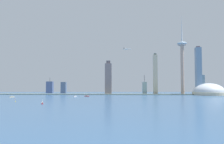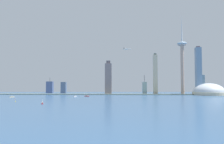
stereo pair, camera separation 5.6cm
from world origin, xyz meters
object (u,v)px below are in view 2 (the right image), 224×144
object	(u,v)px
observation_tower	(182,56)
boat_2	(87,96)
skyscraper_2	(144,88)
boat_0	(42,103)
skyscraper_3	(50,87)
channel_buoy_1	(15,99)
skyscraper_4	(64,88)
skyscraper_5	(108,78)
boat_3	(12,97)
stadium_dome	(209,92)
skyscraper_1	(202,84)
skyscraper_0	(155,74)
channel_buoy_2	(69,97)
airplane	(127,49)
channel_buoy_0	(15,101)
boat_1	(75,96)
skyscraper_6	(198,71)

from	to	relation	value
observation_tower	boat_2	world-z (taller)	observation_tower
skyscraper_2	boat_0	xyz separation A→B (m)	(-245.03, -407.99, -21.13)
skyscraper_3	channel_buoy_1	bearing A→B (deg)	-87.15
skyscraper_4	skyscraper_5	size ratio (longest dim) A/B	0.36
boat_3	skyscraper_3	bearing A→B (deg)	37.45
stadium_dome	boat_2	xyz separation A→B (m)	(-409.27, -99.45, -7.72)
skyscraper_3	boat_2	xyz separation A→B (m)	(182.96, -206.09, -22.21)
stadium_dome	skyscraper_4	bearing A→B (deg)	169.98
skyscraper_1	channel_buoy_1	bearing A→B (deg)	-154.69
stadium_dome	skyscraper_5	distance (m)	355.71
skyscraper_1	skyscraper_4	distance (m)	532.59
skyscraper_3	channel_buoy_1	size ratio (longest dim) A/B	37.51
skyscraper_1	skyscraper_0	bearing A→B (deg)	-177.88
skyscraper_5	skyscraper_4	bearing A→B (deg)	162.01
skyscraper_0	skyscraper_1	world-z (taller)	skyscraper_0
skyscraper_1	channel_buoy_2	bearing A→B (deg)	-156.06
airplane	boat_2	bearing A→B (deg)	-108.53
skyscraper_1	boat_2	bearing A→B (deg)	-159.40
skyscraper_3	boat_2	bearing A→B (deg)	-48.40
skyscraper_4	boat_0	size ratio (longest dim) A/B	4.39
skyscraper_2	channel_buoy_0	world-z (taller)	skyscraper_2
channel_buoy_1	skyscraper_1	bearing A→B (deg)	25.31
boat_0	skyscraper_5	bearing A→B (deg)	-38.57
airplane	boat_1	bearing A→B (deg)	-109.69
skyscraper_2	channel_buoy_2	size ratio (longest dim) A/B	41.44
channel_buoy_0	channel_buoy_1	distance (m)	88.53
channel_buoy_1	channel_buoy_0	bearing A→B (deg)	-62.78
skyscraper_5	channel_buoy_2	xyz separation A→B (m)	(-102.98, -181.93, -57.79)
channel_buoy_1	boat_0	bearing A→B (deg)	-46.80
stadium_dome	observation_tower	bearing A→B (deg)	158.76
boat_1	channel_buoy_1	world-z (taller)	boat_1
skyscraper_5	channel_buoy_2	distance (m)	216.89
boat_3	skyscraper_2	bearing A→B (deg)	-18.65
observation_tower	boat_1	size ratio (longest dim) A/B	31.66
skyscraper_1	airplane	distance (m)	309.68
skyscraper_2	skyscraper_3	world-z (taller)	skyscraper_2
skyscraper_0	skyscraper_1	bearing A→B (deg)	2.12
boat_0	boat_2	xyz separation A→B (m)	(50.34, 242.52, -0.09)
skyscraper_6	airplane	distance (m)	264.39
skyscraper_1	channel_buoy_0	xyz separation A→B (m)	(-534.29, -350.55, -34.13)
skyscraper_0	boat_2	xyz separation A→B (m)	(-233.26, -146.89, -72.42)
boat_2	skyscraper_2	bearing A→B (deg)	-130.72
skyscraper_0	channel_buoy_0	world-z (taller)	skyscraper_0
skyscraper_3	airplane	distance (m)	349.97
skyscraper_3	boat_3	world-z (taller)	skyscraper_3
skyscraper_0	channel_buoy_2	xyz separation A→B (m)	(-277.49, -194.28, -73.11)
skyscraper_6	channel_buoy_2	bearing A→B (deg)	-159.77
skyscraper_1	boat_1	world-z (taller)	skyscraper_1
skyscraper_4	boat_2	distance (m)	230.25
skyscraper_6	channel_buoy_0	distance (m)	595.48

